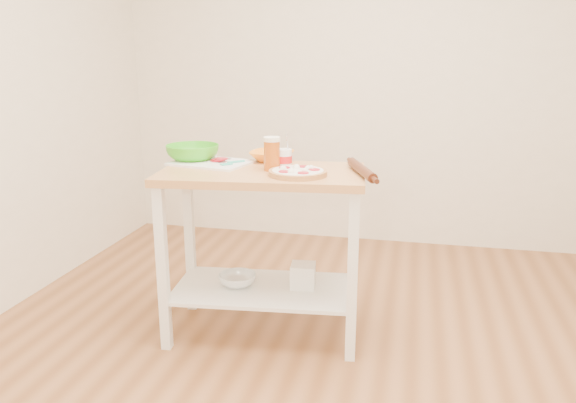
{
  "coord_description": "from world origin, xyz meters",
  "views": [
    {
      "loc": [
        0.3,
        -2.15,
        1.48
      ],
      "look_at": [
        -0.32,
        0.56,
        0.74
      ],
      "focal_mm": 35.0,
      "sensor_mm": 36.0,
      "label": 1
    }
  ],
  "objects_px": {
    "cutting_board": "(212,162)",
    "knife": "(202,157)",
    "pizza": "(298,172)",
    "spatula": "(232,163)",
    "yogurt_tub": "(284,159)",
    "shelf_glass_bowl": "(237,280)",
    "green_bowl": "(193,153)",
    "prep_island": "(263,219)",
    "rolling_pin": "(362,170)",
    "beer_pint": "(272,154)",
    "orange_bowl": "(272,156)",
    "shelf_bin": "(303,275)"
  },
  "relations": [
    {
      "from": "cutting_board",
      "to": "knife",
      "type": "height_order",
      "value": "cutting_board"
    },
    {
      "from": "pizza",
      "to": "spatula",
      "type": "height_order",
      "value": "pizza"
    },
    {
      "from": "yogurt_tub",
      "to": "shelf_glass_bowl",
      "type": "xyz_separation_m",
      "value": [
        -0.24,
        -0.07,
        -0.66
      ]
    },
    {
      "from": "green_bowl",
      "to": "shelf_glass_bowl",
      "type": "height_order",
      "value": "green_bowl"
    },
    {
      "from": "prep_island",
      "to": "yogurt_tub",
      "type": "height_order",
      "value": "yogurt_tub"
    },
    {
      "from": "prep_island",
      "to": "yogurt_tub",
      "type": "distance_m",
      "value": 0.33
    },
    {
      "from": "knife",
      "to": "rolling_pin",
      "type": "xyz_separation_m",
      "value": [
        0.91,
        -0.2,
        0.01
      ]
    },
    {
      "from": "pizza",
      "to": "rolling_pin",
      "type": "distance_m",
      "value": 0.31
    },
    {
      "from": "beer_pint",
      "to": "spatula",
      "type": "bearing_deg",
      "value": 164.25
    },
    {
      "from": "green_bowl",
      "to": "yogurt_tub",
      "type": "bearing_deg",
      "value": -10.14
    },
    {
      "from": "yogurt_tub",
      "to": "cutting_board",
      "type": "bearing_deg",
      "value": 172.84
    },
    {
      "from": "green_bowl",
      "to": "prep_island",
      "type": "bearing_deg",
      "value": -19.82
    },
    {
      "from": "spatula",
      "to": "green_bowl",
      "type": "bearing_deg",
      "value": 117.25
    },
    {
      "from": "green_bowl",
      "to": "yogurt_tub",
      "type": "xyz_separation_m",
      "value": [
        0.54,
        -0.1,
        0.01
      ]
    },
    {
      "from": "cutting_board",
      "to": "shelf_glass_bowl",
      "type": "distance_m",
      "value": 0.65
    },
    {
      "from": "green_bowl",
      "to": "cutting_board",
      "type": "bearing_deg",
      "value": -19.41
    },
    {
      "from": "orange_bowl",
      "to": "yogurt_tub",
      "type": "height_order",
      "value": "yogurt_tub"
    },
    {
      "from": "orange_bowl",
      "to": "shelf_bin",
      "type": "xyz_separation_m",
      "value": [
        0.22,
        -0.2,
        -0.6
      ]
    },
    {
      "from": "cutting_board",
      "to": "spatula",
      "type": "relative_size",
      "value": 3.23
    },
    {
      "from": "prep_island",
      "to": "green_bowl",
      "type": "bearing_deg",
      "value": 160.18
    },
    {
      "from": "yogurt_tub",
      "to": "pizza",
      "type": "bearing_deg",
      "value": -53.01
    },
    {
      "from": "knife",
      "to": "orange_bowl",
      "type": "xyz_separation_m",
      "value": [
        0.39,
        0.05,
        0.01
      ]
    },
    {
      "from": "shelf_bin",
      "to": "green_bowl",
      "type": "bearing_deg",
      "value": 170.87
    },
    {
      "from": "cutting_board",
      "to": "shelf_bin",
      "type": "xyz_separation_m",
      "value": [
        0.52,
        -0.06,
        -0.58
      ]
    },
    {
      "from": "orange_bowl",
      "to": "shelf_glass_bowl",
      "type": "distance_m",
      "value": 0.7
    },
    {
      "from": "pizza",
      "to": "green_bowl",
      "type": "xyz_separation_m",
      "value": [
        -0.64,
        0.23,
        0.03
      ]
    },
    {
      "from": "green_bowl",
      "to": "beer_pint",
      "type": "relative_size",
      "value": 1.7
    },
    {
      "from": "spatula",
      "to": "beer_pint",
      "type": "distance_m",
      "value": 0.26
    },
    {
      "from": "green_bowl",
      "to": "yogurt_tub",
      "type": "distance_m",
      "value": 0.55
    },
    {
      "from": "spatula",
      "to": "rolling_pin",
      "type": "relative_size",
      "value": 0.35
    },
    {
      "from": "orange_bowl",
      "to": "yogurt_tub",
      "type": "bearing_deg",
      "value": -59.52
    },
    {
      "from": "spatula",
      "to": "shelf_bin",
      "type": "distance_m",
      "value": 0.71
    },
    {
      "from": "green_bowl",
      "to": "shelf_glass_bowl",
      "type": "relative_size",
      "value": 1.43
    },
    {
      "from": "pizza",
      "to": "beer_pint",
      "type": "xyz_separation_m",
      "value": [
        -0.15,
        0.09,
        0.07
      ]
    },
    {
      "from": "knife",
      "to": "shelf_bin",
      "type": "bearing_deg",
      "value": -7.98
    },
    {
      "from": "cutting_board",
      "to": "shelf_bin",
      "type": "bearing_deg",
      "value": 5.6
    },
    {
      "from": "cutting_board",
      "to": "spatula",
      "type": "bearing_deg",
      "value": -3.87
    },
    {
      "from": "spatula",
      "to": "beer_pint",
      "type": "bearing_deg",
      "value": -60.78
    },
    {
      "from": "green_bowl",
      "to": "beer_pint",
      "type": "distance_m",
      "value": 0.51
    },
    {
      "from": "shelf_bin",
      "to": "prep_island",
      "type": "bearing_deg",
      "value": -164.8
    },
    {
      "from": "green_bowl",
      "to": "beer_pint",
      "type": "height_order",
      "value": "beer_pint"
    },
    {
      "from": "prep_island",
      "to": "rolling_pin",
      "type": "distance_m",
      "value": 0.58
    },
    {
      "from": "beer_pint",
      "to": "rolling_pin",
      "type": "distance_m",
      "value": 0.46
    },
    {
      "from": "green_bowl",
      "to": "rolling_pin",
      "type": "xyz_separation_m",
      "value": [
        0.94,
        -0.16,
        -0.02
      ]
    },
    {
      "from": "spatula",
      "to": "shelf_glass_bowl",
      "type": "distance_m",
      "value": 0.63
    },
    {
      "from": "yogurt_tub",
      "to": "shelf_bin",
      "type": "xyz_separation_m",
      "value": [
        0.11,
        -0.01,
        -0.63
      ]
    },
    {
      "from": "spatula",
      "to": "cutting_board",
      "type": "bearing_deg",
      "value": 119.01
    },
    {
      "from": "green_bowl",
      "to": "yogurt_tub",
      "type": "height_order",
      "value": "yogurt_tub"
    },
    {
      "from": "rolling_pin",
      "to": "shelf_bin",
      "type": "height_order",
      "value": "rolling_pin"
    },
    {
      "from": "yogurt_tub",
      "to": "rolling_pin",
      "type": "height_order",
      "value": "yogurt_tub"
    }
  ]
}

